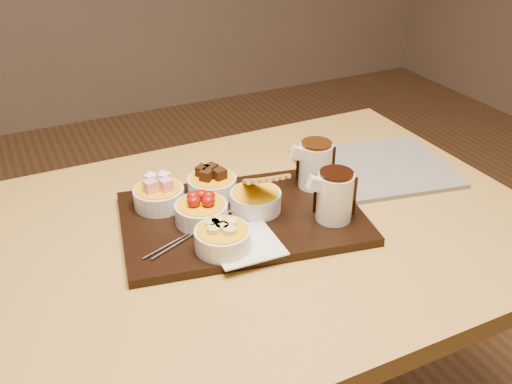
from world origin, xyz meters
name	(u,v)px	position (x,y,z in m)	size (l,w,h in m)	color
dining_table	(235,271)	(0.00, 0.00, 0.65)	(1.20, 0.80, 0.75)	tan
serving_board	(242,218)	(0.03, 0.02, 0.76)	(0.46, 0.30, 0.02)	black
napkin	(245,244)	(-0.01, -0.08, 0.77)	(0.12, 0.12, 0.00)	white
bowl_marshmallows	(159,197)	(-0.11, 0.12, 0.79)	(0.10, 0.10, 0.04)	white
bowl_cake	(212,186)	(0.00, 0.11, 0.79)	(0.10, 0.10, 0.04)	white
bowl_strawberries	(202,213)	(-0.05, 0.03, 0.79)	(0.10, 0.10, 0.04)	white
bowl_biscotti	(256,201)	(0.06, 0.02, 0.79)	(0.10, 0.10, 0.04)	white
bowl_bananas	(223,239)	(-0.05, -0.07, 0.79)	(0.10, 0.10, 0.04)	white
pitcher_dark_chocolate	(335,197)	(0.18, -0.07, 0.82)	(0.07, 0.07, 0.09)	silver
pitcher_milk_chocolate	(315,166)	(0.21, 0.06, 0.82)	(0.07, 0.07, 0.09)	silver
fondue_skewers	(199,228)	(-0.07, 0.00, 0.77)	(0.26, 0.03, 0.01)	silver
newspaper	(374,169)	(0.39, 0.08, 0.76)	(0.33, 0.26, 0.01)	beige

